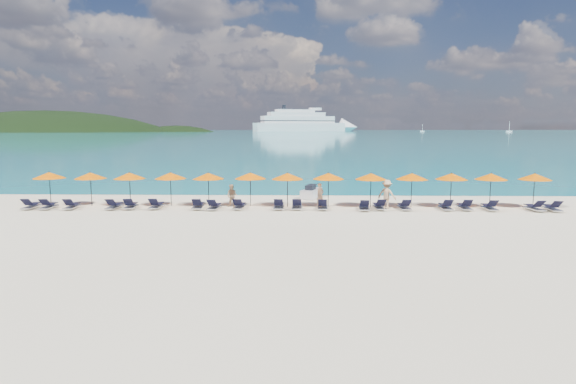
{
  "coord_description": "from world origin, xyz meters",
  "views": [
    {
      "loc": [
        0.73,
        -26.54,
        5.17
      ],
      "look_at": [
        0.0,
        3.0,
        1.2
      ],
      "focal_mm": 30.0,
      "sensor_mm": 36.0,
      "label": 1
    }
  ],
  "objects": [
    {
      "name": "lounger_11",
      "position": [
        2.17,
        3.63,
        0.24
      ],
      "size": [
        0.68,
        1.72,
        0.66
      ],
      "rotation": [
        0.0,
        0.0,
        -0.04
      ],
      "color": "silver",
      "rests_on": "ground"
    },
    {
      "name": "umbrella_10",
      "position": [
        10.59,
        4.79,
        2.02
      ],
      "size": [
        2.1,
        2.1,
        2.28
      ],
      "color": "black",
      "rests_on": "ground"
    },
    {
      "name": "umbrella_4",
      "position": [
        -5.29,
        4.72,
        2.02
      ],
      "size": [
        2.1,
        2.1,
        2.28
      ],
      "color": "black",
      "rests_on": "ground"
    },
    {
      "name": "umbrella_8",
      "position": [
        5.36,
        4.67,
        2.02
      ],
      "size": [
        2.1,
        2.1,
        2.28
      ],
      "color": "black",
      "rests_on": "ground"
    },
    {
      "name": "lounger_19",
      "position": [
        16.45,
        3.36,
        0.24
      ],
      "size": [
        0.69,
        1.72,
        0.66
      ],
      "rotation": [
        0.0,
        0.0,
        -0.04
      ],
      "color": "silver",
      "rests_on": "ground"
    },
    {
      "name": "beachgoer_b",
      "position": [
        -3.72,
        4.56,
        0.74
      ],
      "size": [
        0.82,
        0.63,
        1.48
      ],
      "primitive_type": "imported",
      "rotation": [
        0.0,
        0.0,
        -0.34
      ],
      "color": "tan",
      "rests_on": "ground"
    },
    {
      "name": "lounger_0",
      "position": [
        -16.44,
        3.37,
        0.24
      ],
      "size": [
        0.69,
        1.72,
        0.66
      ],
      "rotation": [
        0.0,
        0.0,
        0.04
      ],
      "color": "silver",
      "rests_on": "ground"
    },
    {
      "name": "lounger_18",
      "position": [
        15.38,
        3.45,
        0.24
      ],
      "size": [
        0.76,
        1.75,
        0.66
      ],
      "rotation": [
        0.0,
        0.0,
        0.08
      ],
      "color": "silver",
      "rests_on": "ground"
    },
    {
      "name": "sailboat_far",
      "position": [
        234.01,
        519.09,
        1.22
      ],
      "size": [
        6.5,
        2.17,
        11.91
      ],
      "color": "white",
      "rests_on": "ground"
    },
    {
      "name": "umbrella_7",
      "position": [
        2.61,
        4.81,
        2.02
      ],
      "size": [
        2.1,
        2.1,
        2.28
      ],
      "color": "black",
      "rests_on": "ground"
    },
    {
      "name": "lounger_6",
      "position": [
        -5.77,
        3.61,
        0.24
      ],
      "size": [
        0.75,
        1.74,
        0.66
      ],
      "rotation": [
        0.0,
        0.0,
        0.08
      ],
      "color": "silver",
      "rests_on": "ground"
    },
    {
      "name": "cruise_ship",
      "position": [
        12.56,
        624.37,
        10.72
      ],
      "size": [
        146.43,
        75.59,
        41.19
      ],
      "rotation": [
        0.0,
        0.0,
        0.37
      ],
      "color": "white",
      "rests_on": "ground"
    },
    {
      "name": "lounger_8",
      "position": [
        -3.13,
        3.63,
        0.24
      ],
      "size": [
        0.74,
        1.74,
        0.66
      ],
      "rotation": [
        0.0,
        0.0,
        -0.07
      ],
      "color": "silver",
      "rests_on": "ground"
    },
    {
      "name": "lounger_13",
      "position": [
        5.79,
        3.72,
        0.24
      ],
      "size": [
        0.7,
        1.73,
        0.66
      ],
      "rotation": [
        0.0,
        0.0,
        0.05
      ],
      "color": "silver",
      "rests_on": "ground"
    },
    {
      "name": "ground",
      "position": [
        0.0,
        0.0,
        0.0
      ],
      "size": [
        1400.0,
        1400.0,
        0.0
      ],
      "primitive_type": "plane",
      "color": "beige"
    },
    {
      "name": "lounger_1",
      "position": [
        -15.31,
        3.37,
        0.24
      ],
      "size": [
        0.75,
        1.74,
        0.66
      ],
      "rotation": [
        0.0,
        0.0,
        0.08
      ],
      "color": "silver",
      "rests_on": "ground"
    },
    {
      "name": "umbrella_0",
      "position": [
        -15.96,
        4.89,
        2.02
      ],
      "size": [
        2.1,
        2.1,
        2.28
      ],
      "color": "black",
      "rests_on": "ground"
    },
    {
      "name": "umbrella_3",
      "position": [
        -7.82,
        4.82,
        2.02
      ],
      "size": [
        2.1,
        2.1,
        2.28
      ],
      "color": "black",
      "rests_on": "ground"
    },
    {
      "name": "umbrella_2",
      "position": [
        -10.51,
        4.73,
        2.02
      ],
      "size": [
        2.1,
        2.1,
        2.28
      ],
      "color": "black",
      "rests_on": "ground"
    },
    {
      "name": "beachgoer_c",
      "position": [
        6.32,
        4.12,
        0.93
      ],
      "size": [
        1.31,
        1.1,
        1.86
      ],
      "primitive_type": "imported",
      "rotation": [
        0.0,
        0.0,
        2.59
      ],
      "color": "tan",
      "rests_on": "ground"
    },
    {
      "name": "jetski",
      "position": [
        1.58,
        8.85,
        0.39
      ],
      "size": [
        1.71,
        2.81,
        0.94
      ],
      "rotation": [
        0.0,
        0.0,
        -0.29
      ],
      "color": "silver",
      "rests_on": "ground"
    },
    {
      "name": "lounger_17",
      "position": [
        12.66,
        3.56,
        0.24
      ],
      "size": [
        0.65,
        1.71,
        0.66
      ],
      "rotation": [
        0.0,
        0.0,
        -0.01
      ],
      "color": "silver",
      "rests_on": "ground"
    },
    {
      "name": "lounger_14",
      "position": [
        7.33,
        3.63,
        0.24
      ],
      "size": [
        0.64,
        1.71,
        0.66
      ],
      "rotation": [
        0.0,
        0.0,
        0.01
      ],
      "color": "silver",
      "rests_on": "ground"
    },
    {
      "name": "umbrella_6",
      "position": [
        -0.08,
        4.69,
        2.02
      ],
      "size": [
        2.1,
        2.1,
        2.28
      ],
      "color": "black",
      "rests_on": "ground"
    },
    {
      "name": "umbrella_11",
      "position": [
        13.13,
        4.78,
        2.02
      ],
      "size": [
        2.1,
        2.1,
        2.28
      ],
      "color": "black",
      "rests_on": "ground"
    },
    {
      "name": "lounger_12",
      "position": [
        4.78,
        3.38,
        0.24
      ],
      "size": [
        0.76,
        1.74,
        0.66
      ],
      "rotation": [
        0.0,
        0.0,
        -0.08
      ],
      "color": "silver",
      "rests_on": "ground"
    },
    {
      "name": "sea",
      "position": [
        0.0,
        660.0,
        0.01
      ],
      "size": [
        1600.0,
        1300.0,
        0.01
      ],
      "primitive_type": "cube",
      "color": "#1FA9B2",
      "rests_on": "ground"
    },
    {
      "name": "umbrella_5",
      "position": [
        -2.53,
        4.9,
        2.02
      ],
      "size": [
        2.1,
        2.1,
        2.28
      ],
      "color": "black",
      "rests_on": "ground"
    },
    {
      "name": "lounger_7",
      "position": [
        -4.69,
        3.38,
        0.24
      ],
      "size": [
        0.77,
        1.75,
        0.66
      ],
      "rotation": [
        0.0,
        0.0,
        -0.09
      ],
      "color": "silver",
      "rests_on": "ground"
    },
    {
      "name": "lounger_10",
      "position": [
        0.55,
        3.71,
        0.24
      ],
      "size": [
        0.62,
        1.7,
        0.66
      ],
      "rotation": [
        0.0,
        0.0,
        0.0
      ],
      "color": "silver",
      "rests_on": "ground"
    },
    {
      "name": "sailboat_near",
      "position": [
        149.8,
        567.19,
        0.98
      ],
      "size": [
        5.19,
        1.73,
        9.52
      ],
      "color": "white",
      "rests_on": "ground"
    },
    {
      "name": "umbrella_9",
      "position": [
        8.03,
        4.76,
        2.02
      ],
      "size": [
        2.1,
        2.1,
        2.28
      ],
      "color": "black",
      "rests_on": "ground"
    },
    {
      "name": "lounger_2",
      "position": [
        -13.83,
        3.4,
        0.24
      ],
      "size": [
        0.77,
        1.75,
        0.66
      ],
      "rotation": [
        0.0,
        0.0,
        0.09
      ],
      "color": "silver",
      "rests_on": "ground"
    },
    {
      "name": "lounger_3",
      "position": [
        -11.12,
        3.44,
        0.24
      ],
      "size": [
        0.65,
        1.71,
        0.66
      ],
      "rotation": [
        0.0,
        0.0,
        -0.02
      ],
      "color": "silver",
      "rests_on": "ground"
    },
    {
      "name": "umbrella_1",
      "position": [
        -13.12,
        4.73,
        2.02
      ],
      "size": [
        2.1,
        2.1,
        2.28
      ],
      "color": "black",
      "rests_on": "ground"
    },
    {
      "name": "headland_small",
      "position": [
        -150.0,
        560.0,
        -35.0
      ],
      "size": [
        162.0,
        126.0,
        85.5
      ],
      "color": "black",
      "rests_on": "ground"
    },
    {
      "name": "lounger_4",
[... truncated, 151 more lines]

